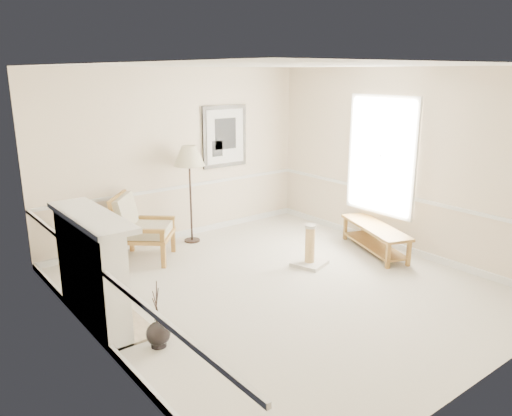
{
  "coord_description": "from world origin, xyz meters",
  "views": [
    {
      "loc": [
        -4.11,
        -4.69,
        2.84
      ],
      "look_at": [
        0.09,
        0.7,
        0.95
      ],
      "focal_mm": 35.0,
      "sensor_mm": 36.0,
      "label": 1
    }
  ],
  "objects": [
    {
      "name": "armchair",
      "position": [
        -1.06,
        2.18,
        0.55
      ],
      "size": [
        1.13,
        1.12,
        1.03
      ],
      "rotation": [
        0.0,
        0.0,
        0.86
      ],
      "color": "#A67835",
      "rests_on": "ground"
    },
    {
      "name": "floor_lamp",
      "position": [
        0.02,
        2.4,
        1.44
      ],
      "size": [
        0.6,
        0.6,
        1.65
      ],
      "rotation": [
        0.0,
        0.0,
        0.17
      ],
      "color": "black",
      "rests_on": "ground"
    },
    {
      "name": "floor_vase",
      "position": [
        -2.02,
        -0.32,
        0.14
      ],
      "size": [
        0.26,
        0.26,
        0.76
      ],
      "rotation": [
        0.0,
        0.0,
        -0.43
      ],
      "color": "black",
      "rests_on": "ground"
    },
    {
      "name": "room",
      "position": [
        0.14,
        0.08,
        1.87
      ],
      "size": [
        5.04,
        5.54,
        2.92
      ],
      "color": "beige",
      "rests_on": "ground"
    },
    {
      "name": "scratching_post",
      "position": [
        0.85,
        0.36,
        0.2
      ],
      "size": [
        0.56,
        0.56,
        0.64
      ],
      "rotation": [
        0.0,
        0.0,
        0.31
      ],
      "color": "beige",
      "rests_on": "ground"
    },
    {
      "name": "ground",
      "position": [
        0.0,
        0.0,
        0.0
      ],
      "size": [
        5.5,
        5.5,
        0.0
      ],
      "primitive_type": "plane",
      "color": "silver",
      "rests_on": "ground"
    },
    {
      "name": "fireplace",
      "position": [
        -2.34,
        0.6,
        0.64
      ],
      "size": [
        0.64,
        1.64,
        1.31
      ],
      "color": "white",
      "rests_on": "ground"
    },
    {
      "name": "bench",
      "position": [
        2.08,
        0.14,
        0.29
      ],
      "size": [
        0.98,
        1.59,
        0.44
      ],
      "rotation": [
        0.0,
        0.0,
        -0.37
      ],
      "color": "#A67835",
      "rests_on": "ground"
    }
  ]
}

